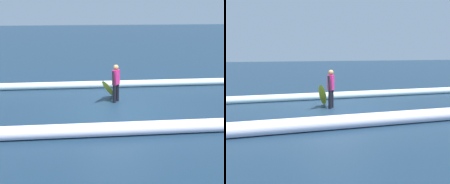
# 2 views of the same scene
# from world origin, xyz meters

# --- Properties ---
(ground_plane) EXTENTS (144.72, 144.72, 0.00)m
(ground_plane) POSITION_xyz_m (0.00, 0.00, 0.00)
(ground_plane) COLOR #1A3147
(surfer) EXTENTS (0.36, 0.53, 1.56)m
(surfer) POSITION_xyz_m (-0.11, -0.83, 0.88)
(surfer) COLOR black
(surfer) RESTS_ON ground_plane
(surfboard) EXTENTS (0.91, 1.54, 1.06)m
(surfboard) POSITION_xyz_m (0.18, -1.04, 0.51)
(surfboard) COLOR yellow
(surfboard) RESTS_ON ground_plane
(wave_crest_foreground) EXTENTS (25.54, 1.78, 0.34)m
(wave_crest_foreground) POSITION_xyz_m (-0.48, -3.19, 0.17)
(wave_crest_foreground) COLOR white
(wave_crest_foreground) RESTS_ON ground_plane
(wave_crest_midground) EXTENTS (24.02, 1.80, 0.42)m
(wave_crest_midground) POSITION_xyz_m (-1.53, 2.68, 0.21)
(wave_crest_midground) COLOR white
(wave_crest_midground) RESTS_ON ground_plane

